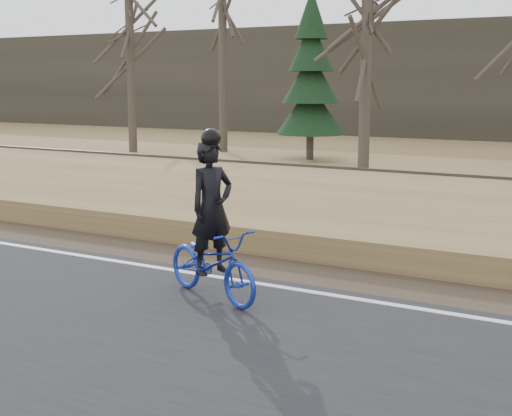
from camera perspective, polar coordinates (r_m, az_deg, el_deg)
The scene contains 12 objects.
ground at distance 11.54m, azimuth -11.46°, elevation -4.76°, with size 120.00×120.00×0.00m, color olive.
edge_line at distance 11.67m, azimuth -10.83°, elevation -4.24°, with size 120.00×0.12×0.01m, color silver.
shoulder at distance 12.44m, azimuth -7.85°, elevation -3.48°, with size 120.00×1.60×0.04m, color #473A2B.
embankment at distance 14.84m, azimuth -0.86°, elevation -0.39°, with size 120.00×5.00×0.44m, color olive.
ballast at distance 18.17m, azimuth 5.20°, elevation 1.52°, with size 120.00×3.00×0.45m, color slate.
railroad at distance 18.13m, azimuth 5.22°, elevation 2.47°, with size 120.00×2.40×0.29m.
treeline_backdrop at distance 39.10m, azimuth 18.86°, elevation 9.67°, with size 120.00×4.00×6.00m, color #383328.
cyclist at distance 9.45m, azimuth -3.53°, elevation -3.01°, with size 1.95×1.26×2.26m.
bare_tree_far_left at distance 30.44m, azimuth -10.01°, elevation 11.59°, with size 0.36×0.36×7.60m, color #4B4337.
bare_tree_left at distance 30.15m, azimuth -2.68°, elevation 12.18°, with size 0.36×0.36×8.06m, color #4B4337.
bare_tree_near_left at distance 23.11m, azimuth 8.79°, elevation 11.40°, with size 0.36×0.36×6.99m, color #4B4337.
conifer at distance 27.07m, azimuth 4.40°, elevation 10.21°, with size 2.60×2.60×6.33m.
Camera 1 is at (7.36, -8.40, 2.91)m, focal length 50.00 mm.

